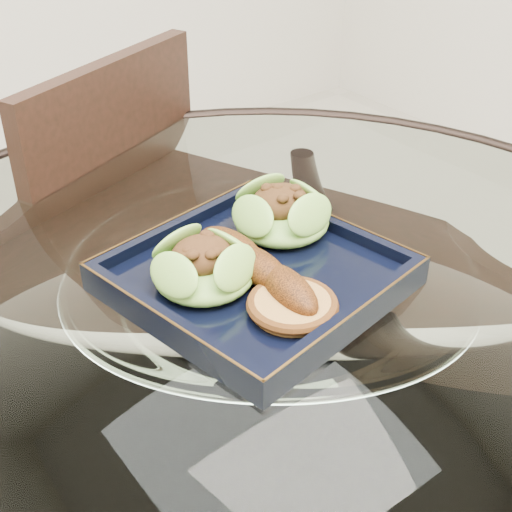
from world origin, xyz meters
TOP-DOWN VIEW (x-y plane):
  - dining_table at (-0.00, -0.00)m, footprint 1.13×1.13m
  - dining_chair at (0.09, 0.35)m, footprint 0.51×0.51m
  - navy_plate at (0.01, 0.04)m, footprint 0.31×0.31m
  - lettuce_wrap_left at (-0.05, 0.05)m, footprint 0.12×0.12m
  - lettuce_wrap_right at (0.09, 0.09)m, footprint 0.15×0.15m
  - roasted_plantain at (0.00, 0.02)m, footprint 0.04×0.18m
  - crumb_patty at (-0.00, -0.04)m, footprint 0.10×0.10m

SIDE VIEW (x-z plane):
  - dining_chair at x=0.09m, z-range 0.05..0.95m
  - dining_table at x=0.00m, z-range 0.21..0.98m
  - navy_plate at x=0.01m, z-range 0.76..0.78m
  - crumb_patty at x=0.00m, z-range 0.78..0.80m
  - roasted_plantain at x=0.00m, z-range 0.78..0.82m
  - lettuce_wrap_left at x=-0.05m, z-range 0.78..0.82m
  - lettuce_wrap_right at x=0.09m, z-range 0.78..0.82m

